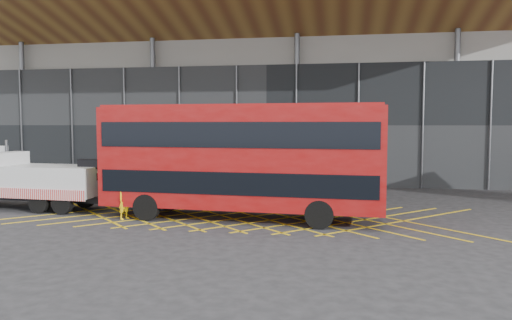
# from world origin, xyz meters

# --- Properties ---
(ground_plane) EXTENTS (120.00, 120.00, 0.00)m
(ground_plane) POSITION_xyz_m (0.00, 0.00, 0.00)
(ground_plane) COLOR #252527
(road_markings) EXTENTS (21.56, 7.16, 0.01)m
(road_markings) POSITION_xyz_m (2.40, 0.00, 0.01)
(road_markings) COLOR yellow
(road_markings) RESTS_ON ground_plane
(construction_building) EXTENTS (55.00, 23.97, 18.00)m
(construction_building) POSITION_xyz_m (1.92, 18.40, 8.98)
(construction_building) COLOR gray
(construction_building) RESTS_ON ground_plane
(recovery_truck) EXTENTS (9.49, 2.86, 3.29)m
(recovery_truck) POSITION_xyz_m (-8.38, 0.08, 1.52)
(recovery_truck) COLOR black
(recovery_truck) RESTS_ON ground_plane
(bus_towed) EXTENTS (12.23, 3.55, 4.91)m
(bus_towed) POSITION_xyz_m (2.73, -0.75, 2.73)
(bus_towed) COLOR maroon
(bus_towed) RESTS_ON ground_plane
(worker) EXTENTS (0.60, 0.73, 1.72)m
(worker) POSITION_xyz_m (-2.20, -1.65, 0.86)
(worker) COLOR yellow
(worker) RESTS_ON ground_plane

